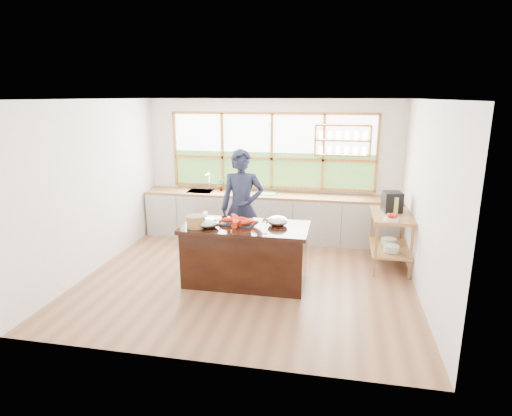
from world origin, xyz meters
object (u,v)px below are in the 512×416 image
(cook, at_px, (242,208))
(wicker_basket, at_px, (196,222))
(espresso_machine, at_px, (392,202))
(island, at_px, (245,254))

(cook, xyz_separation_m, wicker_basket, (-0.47, -0.94, 0.02))
(cook, bearing_deg, espresso_machine, 4.87)
(island, relative_size, wicker_basket, 6.77)
(island, height_order, cook, cook)
(island, distance_m, espresso_machine, 2.60)
(island, bearing_deg, espresso_machine, 29.81)
(wicker_basket, bearing_deg, espresso_machine, 27.11)
(cook, height_order, espresso_machine, cook)
(espresso_machine, xyz_separation_m, wicker_basket, (-2.87, -1.47, -0.08))
(cook, bearing_deg, island, -81.27)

